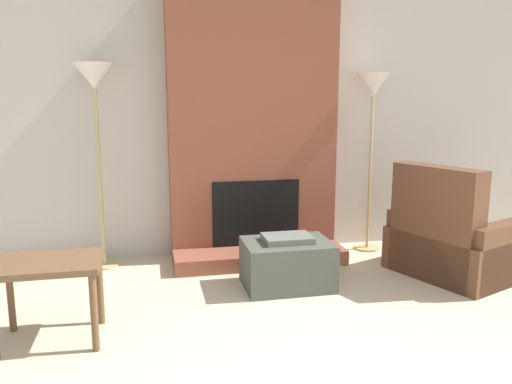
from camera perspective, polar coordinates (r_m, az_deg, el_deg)
wall_back at (r=4.87m, az=-0.84°, el=8.35°), size 7.99×0.06×2.60m
fireplace at (r=4.68m, az=-0.34°, el=7.27°), size 1.56×0.69×2.60m
ottoman at (r=4.04m, az=3.57°, el=-8.10°), size 0.69×0.51×0.42m
armchair at (r=4.58m, az=21.41°, el=-5.45°), size 1.11×1.17×0.96m
side_table at (r=3.34m, az=-22.66°, el=-8.60°), size 0.63×0.47×0.52m
floor_lamp_left at (r=4.53m, az=-17.95°, el=11.02°), size 0.33×0.33×1.79m
floor_lamp_right at (r=4.98m, az=13.24°, el=10.62°), size 0.33×0.33×1.74m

